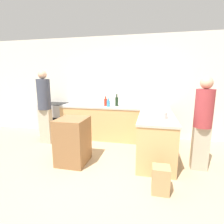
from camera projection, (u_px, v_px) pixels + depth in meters
ground_plane at (89, 179)px, 2.84m from camera, size 14.00×14.00×0.00m
wall_back at (117, 88)px, 4.82m from camera, size 8.00×0.06×2.70m
counter_back at (114, 122)px, 4.65m from camera, size 2.81×0.68×0.89m
counter_peninsula at (156, 138)px, 3.45m from camera, size 0.69×1.42×0.89m
range_oven at (55, 119)px, 5.04m from camera, size 0.69×0.62×0.90m
island_table at (73, 141)px, 3.33m from camera, size 0.53×0.60×0.88m
mixing_bowl at (157, 115)px, 3.22m from camera, size 0.36×0.36×0.12m
wine_bottle_dark at (117, 101)px, 4.54m from camera, size 0.08×0.08×0.31m
dish_soap_bottle at (108, 103)px, 4.48m from camera, size 0.08×0.08×0.21m
hot_sauce_bottle at (106, 102)px, 4.59m from camera, size 0.08×0.08×0.25m
person_by_range at (45, 104)px, 4.26m from camera, size 0.31×0.31×1.79m
person_at_peninsula at (203, 121)px, 2.99m from camera, size 0.30×0.30×1.63m
paper_bag at (161, 180)px, 2.48m from camera, size 0.24×0.23×0.39m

